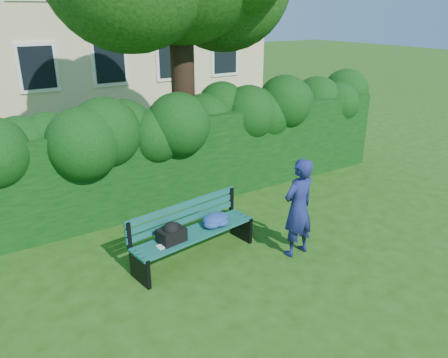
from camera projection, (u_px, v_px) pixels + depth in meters
ground at (242, 240)px, 7.60m from camera, size 80.00×80.00×0.00m
hedge at (182, 158)px, 9.00m from camera, size 10.00×1.00×1.80m
park_bench at (194, 229)px, 6.92m from camera, size 2.17×0.86×0.89m
man_reading at (298, 208)px, 6.91m from camera, size 0.63×0.45×1.64m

